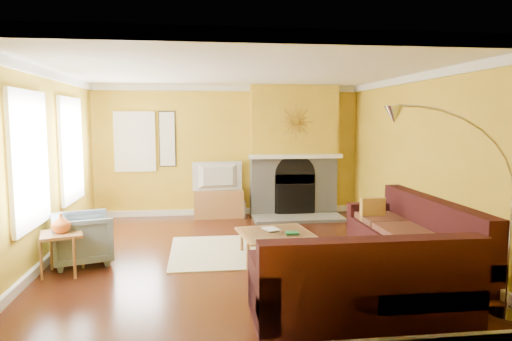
{
  "coord_description": "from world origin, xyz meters",
  "views": [
    {
      "loc": [
        -0.63,
        -6.53,
        2.0
      ],
      "look_at": [
        0.26,
        0.4,
        1.22
      ],
      "focal_mm": 32.0,
      "sensor_mm": 36.0,
      "label": 1
    }
  ],
  "objects": [
    {
      "name": "floor",
      "position": [
        0.0,
        0.0,
        -0.01
      ],
      "size": [
        5.5,
        6.0,
        0.02
      ],
      "primitive_type": "cube",
      "color": "#512111",
      "rests_on": "ground"
    },
    {
      "name": "ceiling",
      "position": [
        0.0,
        0.0,
        2.71
      ],
      "size": [
        5.5,
        6.0,
        0.02
      ],
      "primitive_type": "cube",
      "color": "white",
      "rests_on": "ground"
    },
    {
      "name": "wall_back",
      "position": [
        0.0,
        3.01,
        1.35
      ],
      "size": [
        5.5,
        0.02,
        2.7
      ],
      "primitive_type": "cube",
      "color": "gold",
      "rests_on": "ground"
    },
    {
      "name": "wall_front",
      "position": [
        0.0,
        -3.01,
        1.35
      ],
      "size": [
        5.5,
        0.02,
        2.7
      ],
      "primitive_type": "cube",
      "color": "gold",
      "rests_on": "ground"
    },
    {
      "name": "wall_left",
      "position": [
        -2.76,
        0.0,
        1.35
      ],
      "size": [
        0.02,
        6.0,
        2.7
      ],
      "primitive_type": "cube",
      "color": "gold",
      "rests_on": "ground"
    },
    {
      "name": "wall_right",
      "position": [
        2.76,
        0.0,
        1.35
      ],
      "size": [
        0.02,
        6.0,
        2.7
      ],
      "primitive_type": "cube",
      "color": "gold",
      "rests_on": "ground"
    },
    {
      "name": "baseboard",
      "position": [
        0.0,
        0.0,
        0.06
      ],
      "size": [
        5.5,
        6.0,
        0.12
      ],
      "primitive_type": null,
      "color": "white",
      "rests_on": "floor"
    },
    {
      "name": "crown_molding",
      "position": [
        0.0,
        0.0,
        2.64
      ],
      "size": [
        5.5,
        6.0,
        0.12
      ],
      "primitive_type": null,
      "color": "white",
      "rests_on": "ceiling"
    },
    {
      "name": "window_left_near",
      "position": [
        -2.72,
        1.3,
        1.5
      ],
      "size": [
        0.06,
        1.22,
        1.72
      ],
      "primitive_type": "cube",
      "color": "white",
      "rests_on": "wall_left"
    },
    {
      "name": "window_left_far",
      "position": [
        -2.72,
        -0.6,
        1.5
      ],
      "size": [
        0.06,
        1.22,
        1.72
      ],
      "primitive_type": "cube",
      "color": "white",
      "rests_on": "wall_left"
    },
    {
      "name": "window_back",
      "position": [
        -1.9,
        2.96,
        1.55
      ],
      "size": [
        0.82,
        0.06,
        1.22
      ],
      "primitive_type": "cube",
      "color": "white",
      "rests_on": "wall_back"
    },
    {
      "name": "wall_art",
      "position": [
        -1.25,
        2.97,
        1.6
      ],
      "size": [
        0.34,
        0.04,
        1.14
      ],
      "primitive_type": "cube",
      "color": "white",
      "rests_on": "wall_back"
    },
    {
      "name": "fireplace",
      "position": [
        1.35,
        2.8,
        1.35
      ],
      "size": [
        1.8,
        0.4,
        2.7
      ],
      "primitive_type": null,
      "color": "gray",
      "rests_on": "floor"
    },
    {
      "name": "mantel",
      "position": [
        1.35,
        2.56,
        1.25
      ],
      "size": [
        1.92,
        0.22,
        0.08
      ],
      "primitive_type": "cube",
      "color": "white",
      "rests_on": "fireplace"
    },
    {
      "name": "hearth",
      "position": [
        1.35,
        2.25,
        0.03
      ],
      "size": [
        1.8,
        0.7,
        0.06
      ],
      "primitive_type": "cube",
      "color": "gray",
      "rests_on": "floor"
    },
    {
      "name": "sunburst",
      "position": [
        1.35,
        2.57,
        1.95
      ],
      "size": [
        0.7,
        0.04,
        0.7
      ],
      "primitive_type": null,
      "color": "olive",
      "rests_on": "fireplace"
    },
    {
      "name": "rug",
      "position": [
        0.14,
        0.21,
        0.01
      ],
      "size": [
        2.4,
        1.8,
        0.02
      ],
      "primitive_type": "cube",
      "color": "beige",
      "rests_on": "floor"
    },
    {
      "name": "sectional_sofa",
      "position": [
        1.32,
        -0.97,
        0.45
      ],
      "size": [
        2.86,
        3.47,
        0.9
      ],
      "primitive_type": null,
      "color": "#341012",
      "rests_on": "floor"
    },
    {
      "name": "coffee_table",
      "position": [
        0.46,
        -0.25,
        0.2
      ],
      "size": [
        1.13,
        1.13,
        0.4
      ],
      "primitive_type": null,
      "rotation": [
        0.0,
        0.0,
        0.14
      ],
      "color": "white",
      "rests_on": "floor"
    },
    {
      "name": "media_console",
      "position": [
        -0.23,
        2.71,
        0.28
      ],
      "size": [
        1.0,
        0.45,
        0.55
      ],
      "primitive_type": "cube",
      "color": "#9C6938",
      "rests_on": "floor"
    },
    {
      "name": "tv",
      "position": [
        -0.23,
        2.71,
        0.84
      ],
      "size": [
        1.03,
        0.26,
        0.59
      ],
      "primitive_type": "imported",
      "rotation": [
        0.0,
        0.0,
        3.26
      ],
      "color": "black",
      "rests_on": "media_console"
    },
    {
      "name": "subwoofer",
      "position": [
        0.17,
        2.74,
        0.15
      ],
      "size": [
        0.3,
        0.3,
        0.3
      ],
      "primitive_type": "cube",
      "color": "white",
      "rests_on": "floor"
    },
    {
      "name": "armchair",
      "position": [
        -2.24,
        -0.08,
        0.35
      ],
      "size": [
        0.97,
        0.96,
        0.71
      ],
      "primitive_type": "imported",
      "rotation": [
        0.0,
        0.0,
        1.88
      ],
      "color": "gray",
      "rests_on": "floor"
    },
    {
      "name": "side_table",
      "position": [
        -2.39,
        -0.53,
        0.28
      ],
      "size": [
        0.62,
        0.62,
        0.55
      ],
      "primitive_type": null,
      "rotation": [
        0.0,
        0.0,
        0.29
      ],
      "color": "#9C6938",
      "rests_on": "floor"
    },
    {
      "name": "vase",
      "position": [
        -2.39,
        -0.53,
        0.67
      ],
      "size": [
        0.26,
        0.26,
        0.25
      ],
      "primitive_type": "imported",
      "rotation": [
        0.0,
        0.0,
        0.08
      ],
      "color": "orange",
      "rests_on": "side_table"
    },
    {
      "name": "book",
      "position": [
        0.31,
        -0.15,
        0.41
      ],
      "size": [
        0.27,
        0.32,
        0.03
      ],
      "primitive_type": "imported",
      "rotation": [
        0.0,
        0.0,
        0.3
      ],
      "color": "white",
      "rests_on": "coffee_table"
    },
    {
      "name": "arc_lamp",
      "position": [
        1.85,
        -2.49,
        1.06
      ],
      "size": [
        1.35,
        0.36,
        2.12
      ],
      "primitive_type": null,
      "color": "silver",
      "rests_on": "floor"
    }
  ]
}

